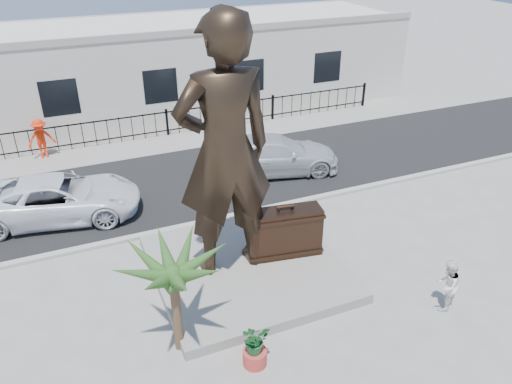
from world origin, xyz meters
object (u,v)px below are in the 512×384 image
statue (224,151)px  tourist (447,285)px  suitcase (285,232)px  car_white (59,198)px

statue → tourist: (4.71, -3.63, -3.12)m
suitcase → statue: bearing=-176.2°
suitcase → tourist: (2.99, -3.47, -0.31)m
statue → car_white: statue is taller
tourist → car_white: car_white is taller
tourist → suitcase: bearing=-79.0°
statue → car_white: bearing=-50.8°
tourist → car_white: bearing=-74.3°
statue → tourist: 6.71m
statue → suitcase: (1.72, -0.16, -2.81)m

